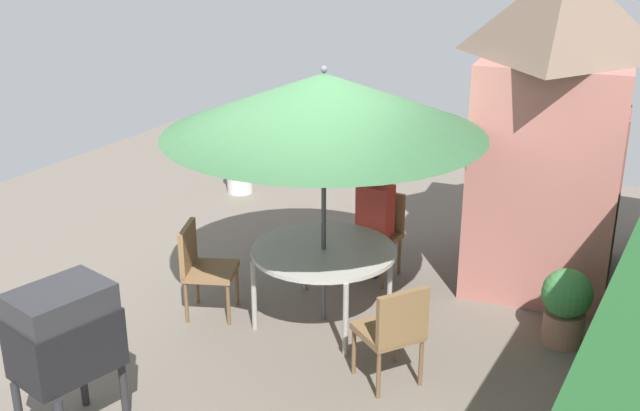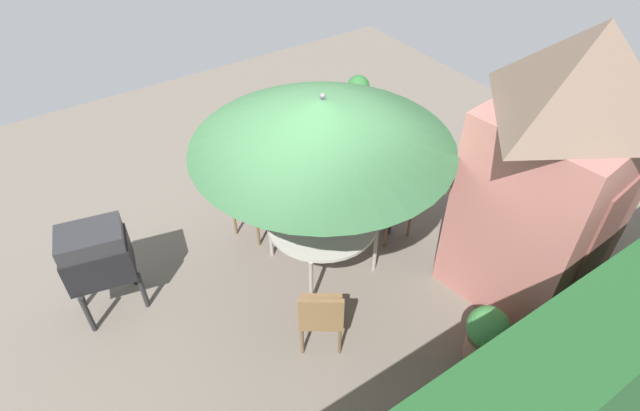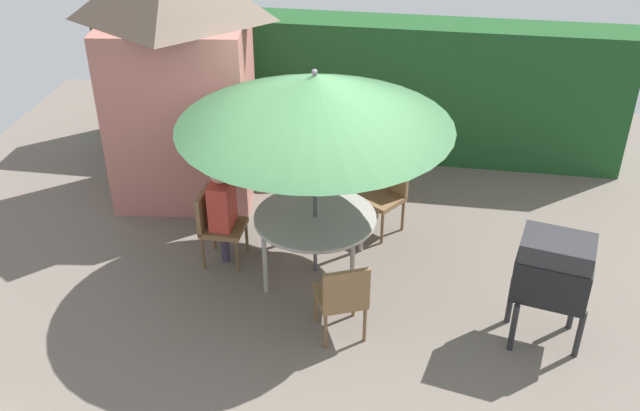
{
  "view_description": "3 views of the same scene",
  "coord_description": "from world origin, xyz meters",
  "px_view_note": "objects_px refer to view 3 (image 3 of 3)",
  "views": [
    {
      "loc": [
        5.78,
        3.58,
        3.68
      ],
      "look_at": [
        -0.34,
        0.24,
        1.04
      ],
      "focal_mm": 44.45,
      "sensor_mm": 36.0,
      "label": 1
    },
    {
      "loc": [
        2.47,
        4.19,
        4.87
      ],
      "look_at": [
        -0.04,
        0.44,
        1.0
      ],
      "focal_mm": 28.83,
      "sensor_mm": 36.0,
      "label": 2
    },
    {
      "loc": [
        1.01,
        -6.22,
        4.98
      ],
      "look_at": [
        0.05,
        -0.12,
        1.2
      ],
      "focal_mm": 40.94,
      "sensor_mm": 36.0,
      "label": 3
    }
  ],
  "objects_px": {
    "garden_shed": "(179,75)",
    "patio_table": "(315,220)",
    "chair_near_shed": "(216,222)",
    "chair_toward_hedge": "(385,191)",
    "chair_far_side": "(343,296)",
    "person_in_red": "(222,203)",
    "potted_plant_by_shed": "(293,153)",
    "bbq_grill": "(553,270)",
    "patio_umbrella": "(315,100)"
  },
  "relations": [
    {
      "from": "person_in_red",
      "to": "garden_shed",
      "type": "bearing_deg",
      "value": 120.97
    },
    {
      "from": "patio_table",
      "to": "chair_near_shed",
      "type": "distance_m",
      "value": 1.15
    },
    {
      "from": "patio_table",
      "to": "chair_far_side",
      "type": "relative_size",
      "value": 1.49
    },
    {
      "from": "patio_umbrella",
      "to": "chair_far_side",
      "type": "height_order",
      "value": "patio_umbrella"
    },
    {
      "from": "chair_far_side",
      "to": "potted_plant_by_shed",
      "type": "relative_size",
      "value": 1.27
    },
    {
      "from": "potted_plant_by_shed",
      "to": "person_in_red",
      "type": "relative_size",
      "value": 0.56
    },
    {
      "from": "patio_table",
      "to": "patio_umbrella",
      "type": "xyz_separation_m",
      "value": [
        0.0,
        0.0,
        1.41
      ]
    },
    {
      "from": "chair_near_shed",
      "to": "chair_toward_hedge",
      "type": "xyz_separation_m",
      "value": [
        1.84,
        0.98,
        0.0
      ]
    },
    {
      "from": "garden_shed",
      "to": "chair_far_side",
      "type": "bearing_deg",
      "value": -47.27
    },
    {
      "from": "chair_far_side",
      "to": "chair_toward_hedge",
      "type": "distance_m",
      "value": 2.1
    },
    {
      "from": "patio_umbrella",
      "to": "chair_toward_hedge",
      "type": "bearing_deg",
      "value": 55.51
    },
    {
      "from": "patio_table",
      "to": "bbq_grill",
      "type": "relative_size",
      "value": 1.12
    },
    {
      "from": "potted_plant_by_shed",
      "to": "chair_near_shed",
      "type": "bearing_deg",
      "value": -103.38
    },
    {
      "from": "chair_far_side",
      "to": "person_in_red",
      "type": "bearing_deg",
      "value": 143.81
    },
    {
      "from": "garden_shed",
      "to": "patio_table",
      "type": "distance_m",
      "value": 2.68
    },
    {
      "from": "chair_near_shed",
      "to": "person_in_red",
      "type": "relative_size",
      "value": 0.71
    },
    {
      "from": "chair_near_shed",
      "to": "chair_toward_hedge",
      "type": "relative_size",
      "value": 1.0
    },
    {
      "from": "bbq_grill",
      "to": "chair_toward_hedge",
      "type": "xyz_separation_m",
      "value": [
        -1.72,
        1.8,
        -0.33
      ]
    },
    {
      "from": "patio_table",
      "to": "person_in_red",
      "type": "distance_m",
      "value": 1.06
    },
    {
      "from": "bbq_grill",
      "to": "potted_plant_by_shed",
      "type": "xyz_separation_m",
      "value": [
        -3.08,
        2.87,
        -0.46
      ]
    },
    {
      "from": "potted_plant_by_shed",
      "to": "person_in_red",
      "type": "xyz_separation_m",
      "value": [
        -0.4,
        -2.05,
        0.4
      ]
    },
    {
      "from": "chair_near_shed",
      "to": "chair_toward_hedge",
      "type": "bearing_deg",
      "value": 28.05
    },
    {
      "from": "patio_umbrella",
      "to": "chair_far_side",
      "type": "distance_m",
      "value": 1.95
    },
    {
      "from": "patio_table",
      "to": "chair_far_side",
      "type": "bearing_deg",
      "value": -67.36
    },
    {
      "from": "potted_plant_by_shed",
      "to": "chair_toward_hedge",
      "type": "bearing_deg",
      "value": -38.42
    },
    {
      "from": "chair_far_side",
      "to": "chair_toward_hedge",
      "type": "height_order",
      "value": "same"
    },
    {
      "from": "patio_umbrella",
      "to": "bbq_grill",
      "type": "xyz_separation_m",
      "value": [
        2.42,
        -0.78,
        -1.24
      ]
    },
    {
      "from": "chair_far_side",
      "to": "potted_plant_by_shed",
      "type": "distance_m",
      "value": 3.34
    },
    {
      "from": "patio_umbrella",
      "to": "chair_far_side",
      "type": "xyz_separation_m",
      "value": [
        0.45,
        -1.07,
        -1.57
      ]
    },
    {
      "from": "bbq_grill",
      "to": "chair_far_side",
      "type": "xyz_separation_m",
      "value": [
        -1.98,
        -0.29,
        -0.33
      ]
    },
    {
      "from": "patio_umbrella",
      "to": "person_in_red",
      "type": "bearing_deg",
      "value": 178.29
    },
    {
      "from": "chair_far_side",
      "to": "chair_toward_hedge",
      "type": "xyz_separation_m",
      "value": [
        0.25,
        2.08,
        0.0
      ]
    },
    {
      "from": "patio_umbrella",
      "to": "chair_toward_hedge",
      "type": "relative_size",
      "value": 3.16
    },
    {
      "from": "chair_near_shed",
      "to": "person_in_red",
      "type": "height_order",
      "value": "person_in_red"
    },
    {
      "from": "chair_near_shed",
      "to": "chair_far_side",
      "type": "relative_size",
      "value": 1.0
    },
    {
      "from": "chair_toward_hedge",
      "to": "person_in_red",
      "type": "relative_size",
      "value": 0.71
    },
    {
      "from": "bbq_grill",
      "to": "person_in_red",
      "type": "height_order",
      "value": "person_in_red"
    },
    {
      "from": "garden_shed",
      "to": "patio_table",
      "type": "relative_size",
      "value": 2.41
    },
    {
      "from": "chair_toward_hedge",
      "to": "person_in_red",
      "type": "xyz_separation_m",
      "value": [
        -1.75,
        -0.98,
        0.26
      ]
    },
    {
      "from": "chair_near_shed",
      "to": "person_in_red",
      "type": "bearing_deg",
      "value": -1.71
    },
    {
      "from": "chair_toward_hedge",
      "to": "patio_umbrella",
      "type": "bearing_deg",
      "value": -124.49
    },
    {
      "from": "potted_plant_by_shed",
      "to": "bbq_grill",
      "type": "bearing_deg",
      "value": -43.0
    },
    {
      "from": "chair_far_side",
      "to": "person_in_red",
      "type": "relative_size",
      "value": 0.71
    },
    {
      "from": "bbq_grill",
      "to": "chair_toward_hedge",
      "type": "height_order",
      "value": "bbq_grill"
    },
    {
      "from": "patio_umbrella",
      "to": "person_in_red",
      "type": "xyz_separation_m",
      "value": [
        -1.06,
        0.03,
        -1.31
      ]
    },
    {
      "from": "potted_plant_by_shed",
      "to": "person_in_red",
      "type": "bearing_deg",
      "value": -101.08
    },
    {
      "from": "patio_table",
      "to": "potted_plant_by_shed",
      "type": "xyz_separation_m",
      "value": [
        -0.65,
        2.09,
        -0.3
      ]
    },
    {
      "from": "patio_table",
      "to": "potted_plant_by_shed",
      "type": "bearing_deg",
      "value": 107.42
    },
    {
      "from": "chair_toward_hedge",
      "to": "potted_plant_by_shed",
      "type": "distance_m",
      "value": 1.73
    },
    {
      "from": "chair_far_side",
      "to": "patio_umbrella",
      "type": "bearing_deg",
      "value": 112.64
    }
  ]
}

